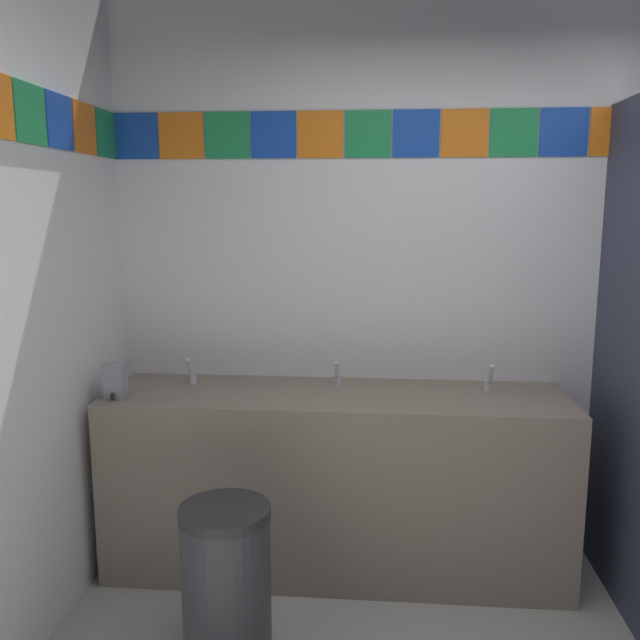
{
  "coord_description": "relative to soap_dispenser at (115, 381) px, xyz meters",
  "views": [
    {
      "loc": [
        -0.73,
        -1.5,
        1.71
      ],
      "look_at": [
        -0.96,
        1.11,
        1.26
      ],
      "focal_mm": 36.87,
      "sensor_mm": 36.0,
      "label": 1
    }
  ],
  "objects": [
    {
      "name": "soap_dispenser",
      "position": [
        0.0,
        0.0,
        0.0
      ],
      "size": [
        0.09,
        0.09,
        0.16
      ],
      "color": "gray",
      "rests_on": "vanity_counter"
    },
    {
      "name": "faucet_left",
      "position": [
        0.27,
        0.26,
        -0.03
      ],
      "size": [
        0.04,
        0.1,
        0.14
      ],
      "color": "silver",
      "rests_on": "vanity_counter"
    },
    {
      "name": "faucet_right",
      "position": [
        1.69,
        0.26,
        -0.03
      ],
      "size": [
        0.04,
        0.1,
        0.14
      ],
      "color": "silver",
      "rests_on": "vanity_counter"
    },
    {
      "name": "wall_back",
      "position": [
        1.9,
        0.49,
        0.46
      ],
      "size": [
        4.06,
        0.09,
        2.78
      ],
      "color": "silver",
      "rests_on": "ground_plane"
    },
    {
      "name": "trash_bin",
      "position": [
        0.62,
        -0.57,
        -0.62
      ],
      "size": [
        0.34,
        0.34,
        0.63
      ],
      "color": "#333338",
      "rests_on": "ground_plane"
    },
    {
      "name": "vanity_counter",
      "position": [
        0.98,
        0.17,
        -0.49
      ],
      "size": [
        2.13,
        0.57,
        0.86
      ],
      "color": "gray",
      "rests_on": "ground_plane"
    },
    {
      "name": "faucet_center",
      "position": [
        0.98,
        0.26,
        -0.03
      ],
      "size": [
        0.04,
        0.1,
        0.14
      ],
      "color": "silver",
      "rests_on": "vanity_counter"
    }
  ]
}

